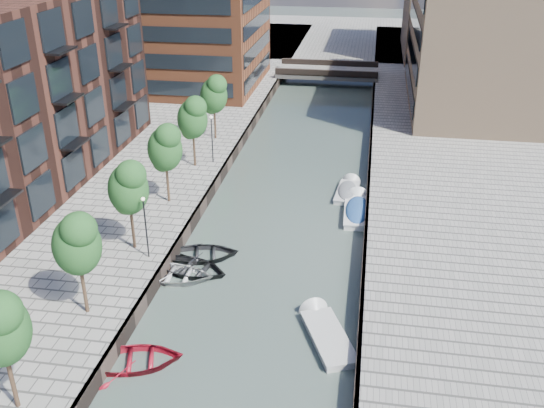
% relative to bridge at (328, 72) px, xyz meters
% --- Properties ---
extents(water, '(300.00, 300.00, 0.00)m').
position_rel_bridge_xyz_m(water, '(0.00, -32.00, -1.39)').
color(water, '#38473F').
rests_on(water, ground).
extents(quay_right, '(20.00, 140.00, 1.00)m').
position_rel_bridge_xyz_m(quay_right, '(16.00, -32.00, -0.89)').
color(quay_right, gray).
rests_on(quay_right, ground).
extents(quay_wall_left, '(0.25, 140.00, 1.00)m').
position_rel_bridge_xyz_m(quay_wall_left, '(-6.10, -32.00, -0.89)').
color(quay_wall_left, '#332823').
rests_on(quay_wall_left, ground).
extents(quay_wall_right, '(0.25, 140.00, 1.00)m').
position_rel_bridge_xyz_m(quay_wall_right, '(6.10, -32.00, -0.89)').
color(quay_wall_right, '#332823').
rests_on(quay_wall_right, ground).
extents(far_closure, '(80.00, 40.00, 1.00)m').
position_rel_bridge_xyz_m(far_closure, '(0.00, 28.00, -0.89)').
color(far_closure, gray).
rests_on(far_closure, ground).
extents(tan_block_near, '(12.00, 25.00, 14.00)m').
position_rel_bridge_xyz_m(tan_block_near, '(16.00, -10.00, 6.61)').
color(tan_block_near, tan).
rests_on(tan_block_near, quay_right).
extents(bridge, '(13.00, 6.00, 1.30)m').
position_rel_bridge_xyz_m(bridge, '(0.00, 0.00, 0.00)').
color(bridge, gray).
rests_on(bridge, ground).
extents(tree_2, '(2.50, 2.50, 5.95)m').
position_rel_bridge_xyz_m(tree_2, '(-8.50, -54.00, 3.92)').
color(tree_2, '#382619').
rests_on(tree_2, quay_left).
extents(tree_3, '(2.50, 2.50, 5.95)m').
position_rel_bridge_xyz_m(tree_3, '(-8.50, -47.00, 3.92)').
color(tree_3, '#382619').
rests_on(tree_3, quay_left).
extents(tree_4, '(2.50, 2.50, 5.95)m').
position_rel_bridge_xyz_m(tree_4, '(-8.50, -40.00, 3.92)').
color(tree_4, '#382619').
rests_on(tree_4, quay_left).
extents(tree_5, '(2.50, 2.50, 5.95)m').
position_rel_bridge_xyz_m(tree_5, '(-8.50, -33.00, 3.92)').
color(tree_5, '#382619').
rests_on(tree_5, quay_left).
extents(tree_6, '(2.50, 2.50, 5.95)m').
position_rel_bridge_xyz_m(tree_6, '(-8.50, -26.00, 3.92)').
color(tree_6, '#382619').
rests_on(tree_6, quay_left).
extents(lamp_1, '(0.24, 0.24, 4.12)m').
position_rel_bridge_xyz_m(lamp_1, '(-7.20, -48.00, 2.12)').
color(lamp_1, black).
rests_on(lamp_1, quay_left).
extents(lamp_2, '(0.24, 0.24, 4.12)m').
position_rel_bridge_xyz_m(lamp_2, '(-7.20, -32.00, 2.12)').
color(lamp_2, black).
rests_on(lamp_2, quay_left).
extents(sloop_1, '(5.57, 4.51, 1.02)m').
position_rel_bridge_xyz_m(sloop_1, '(-4.62, -47.75, -1.39)').
color(sloop_1, black).
rests_on(sloop_1, ground).
extents(sloop_2, '(5.60, 4.69, 0.99)m').
position_rel_bridge_xyz_m(sloop_2, '(-4.90, -56.53, -1.39)').
color(sloop_2, maroon).
rests_on(sloop_2, ground).
extents(sloop_3, '(4.97, 3.58, 1.02)m').
position_rel_bridge_xyz_m(sloop_3, '(-5.40, -48.68, -1.39)').
color(sloop_3, silver).
rests_on(sloop_3, ground).
extents(sloop_4, '(5.63, 4.65, 1.01)m').
position_rel_bridge_xyz_m(sloop_4, '(-4.39, -45.99, -1.39)').
color(sloop_4, black).
rests_on(sloop_4, ground).
extents(motorboat_2, '(3.61, 5.39, 1.70)m').
position_rel_bridge_xyz_m(motorboat_2, '(4.22, -52.54, -1.29)').
color(motorboat_2, beige).
rests_on(motorboat_2, ground).
extents(motorboat_3, '(2.07, 5.59, 1.85)m').
position_rel_bridge_xyz_m(motorboat_3, '(5.39, -37.65, -1.17)').
color(motorboat_3, white).
rests_on(motorboat_3, ground).
extents(motorboat_4, '(1.96, 4.70, 1.53)m').
position_rel_bridge_xyz_m(motorboat_4, '(4.50, -34.23, -1.20)').
color(motorboat_4, silver).
rests_on(motorboat_4, ground).
extents(car, '(2.53, 4.57, 1.47)m').
position_rel_bridge_xyz_m(car, '(11.73, -8.07, 0.35)').
color(car, silver).
rests_on(car, quay_right).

